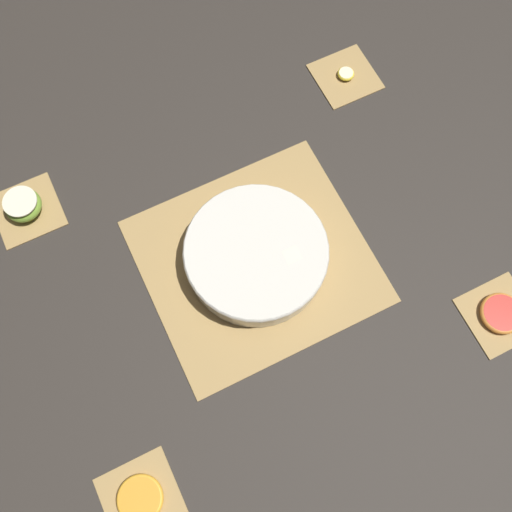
{
  "coord_description": "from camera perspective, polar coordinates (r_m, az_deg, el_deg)",
  "views": [
    {
      "loc": [
        0.16,
        0.33,
        1.05
      ],
      "look_at": [
        0.0,
        0.0,
        0.03
      ],
      "focal_mm": 42.0,
      "sensor_mm": 36.0,
      "label": 1
    }
  ],
  "objects": [
    {
      "name": "banana_coin_single",
      "position": [
        1.31,
        8.56,
        16.79
      ],
      "size": [
        0.03,
        0.03,
        0.01
      ],
      "color": "#F4EABC",
      "rests_on": "coaster_mat_near_left"
    },
    {
      "name": "coaster_mat_far_right",
      "position": [
        1.07,
        -10.9,
        -21.73
      ],
      "size": [
        0.12,
        0.12,
        0.01
      ],
      "color": "#A8844C",
      "rests_on": "ground_plane"
    },
    {
      "name": "coaster_mat_far_left",
      "position": [
        1.17,
        22.18,
        -5.2
      ],
      "size": [
        0.12,
        0.12,
        0.01
      ],
      "color": "#A8844C",
      "rests_on": "ground_plane"
    },
    {
      "name": "grapefruit_slice",
      "position": [
        1.16,
        22.34,
        -5.08
      ],
      "size": [
        0.08,
        0.08,
        0.01
      ],
      "color": "red",
      "rests_on": "coaster_mat_far_left"
    },
    {
      "name": "orange_slice_whole",
      "position": [
        1.06,
        -10.98,
        -21.74
      ],
      "size": [
        0.08,
        0.08,
        0.01
      ],
      "color": "orange",
      "rests_on": "coaster_mat_far_right"
    },
    {
      "name": "apple_half",
      "position": [
        1.21,
        -21.32,
        4.54
      ],
      "size": [
        0.07,
        0.07,
        0.04
      ],
      "color": "#7FAD38",
      "rests_on": "coaster_mat_near_right"
    },
    {
      "name": "coaster_mat_near_right",
      "position": [
        1.23,
        -20.95,
        4.1
      ],
      "size": [
        0.12,
        0.12,
        0.01
      ],
      "color": "#A8844C",
      "rests_on": "ground_plane"
    },
    {
      "name": "fruit_salad_bowl",
      "position": [
        1.08,
        -0.01,
        0.17
      ],
      "size": [
        0.26,
        0.26,
        0.06
      ],
      "color": "silver",
      "rests_on": "bamboo_mat_center"
    },
    {
      "name": "ground_plane",
      "position": [
        1.11,
        0.0,
        -0.51
      ],
      "size": [
        6.0,
        6.0,
        0.0
      ],
      "primitive_type": "plane",
      "color": "#2D2823"
    },
    {
      "name": "coaster_mat_near_left",
      "position": [
        1.32,
        8.51,
        16.59
      ],
      "size": [
        0.12,
        0.12,
        0.01
      ],
      "color": "#A8844C",
      "rests_on": "ground_plane"
    },
    {
      "name": "bamboo_mat_center",
      "position": [
        1.11,
        0.0,
        -0.46
      ],
      "size": [
        0.41,
        0.37,
        0.01
      ],
      "color": "#A8844C",
      "rests_on": "ground_plane"
    }
  ]
}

